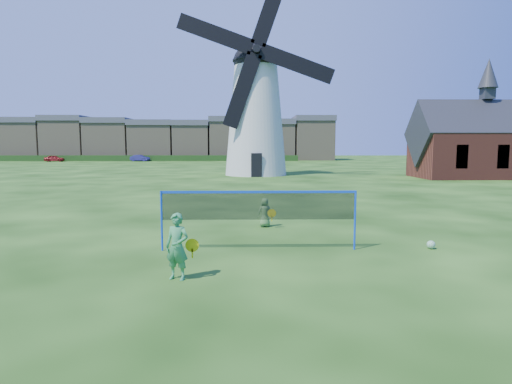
{
  "coord_description": "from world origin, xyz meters",
  "views": [
    {
      "loc": [
        -0.05,
        -10.75,
        2.7
      ],
      "look_at": [
        0.2,
        0.5,
        1.5
      ],
      "focal_mm": 30.55,
      "sensor_mm": 36.0,
      "label": 1
    }
  ],
  "objects": [
    {
      "name": "terraced_houses",
      "position": [
        -17.76,
        72.0,
        3.89
      ],
      "size": [
        68.33,
        8.4,
        8.17
      ],
      "color": "#988565",
      "rests_on": "ground"
    },
    {
      "name": "windmill",
      "position": [
        0.82,
        29.33,
        5.91
      ],
      "size": [
        13.48,
        5.62,
        17.58
      ],
      "color": "silver",
      "rests_on": "ground"
    },
    {
      "name": "car_left",
      "position": [
        -32.37,
        63.3,
        0.54
      ],
      "size": [
        3.31,
        1.63,
        1.09
      ],
      "primitive_type": "imported",
      "rotation": [
        0.0,
        0.0,
        1.68
      ],
      "color": "maroon",
      "rests_on": "ground"
    },
    {
      "name": "ground",
      "position": [
        0.0,
        0.0,
        0.0
      ],
      "size": [
        220.0,
        220.0,
        0.0
      ],
      "primitive_type": "plane",
      "color": "black",
      "rests_on": "ground"
    },
    {
      "name": "player_boy",
      "position": [
        0.56,
        3.57,
        0.48
      ],
      "size": [
        0.63,
        0.44,
        0.96
      ],
      "rotation": [
        0.0,
        0.0,
        3.43
      ],
      "color": "#578C43",
      "rests_on": "ground"
    },
    {
      "name": "hedge",
      "position": [
        -22.0,
        66.0,
        0.5
      ],
      "size": [
        62.0,
        0.8,
        1.0
      ],
      "primitive_type": "cube",
      "color": "#193814",
      "rests_on": "ground"
    },
    {
      "name": "chapel",
      "position": [
        19.9,
        25.45,
        2.77
      ],
      "size": [
        11.63,
        5.64,
        9.83
      ],
      "color": "brown",
      "rests_on": "ground"
    },
    {
      "name": "play_ball",
      "position": [
        4.8,
        0.36,
        0.11
      ],
      "size": [
        0.22,
        0.22,
        0.22
      ],
      "primitive_type": "sphere",
      "color": "green",
      "rests_on": "ground"
    },
    {
      "name": "car_right",
      "position": [
        -18.5,
        65.17,
        0.55
      ],
      "size": [
        3.49,
        1.87,
        1.09
      ],
      "primitive_type": "imported",
      "rotation": [
        0.0,
        0.0,
        1.34
      ],
      "color": "navy",
      "rests_on": "ground"
    },
    {
      "name": "badminton_net",
      "position": [
        0.27,
        0.34,
        1.14
      ],
      "size": [
        5.05,
        0.05,
        1.55
      ],
      "color": "blue",
      "rests_on": "ground"
    },
    {
      "name": "player_girl",
      "position": [
        -1.44,
        -2.12,
        0.68
      ],
      "size": [
        0.71,
        0.47,
        1.36
      ],
      "rotation": [
        0.0,
        0.0,
        -0.35
      ],
      "color": "#398F54",
      "rests_on": "ground"
    }
  ]
}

